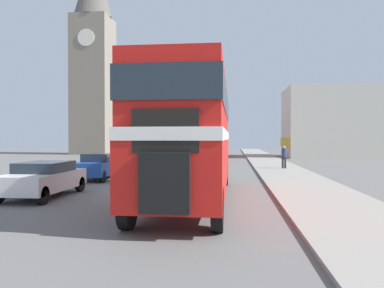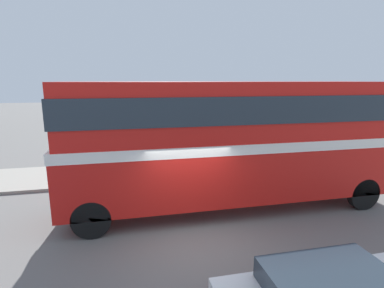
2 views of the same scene
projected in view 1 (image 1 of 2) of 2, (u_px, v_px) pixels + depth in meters
The scene contains 10 objects.
ground_plane at pixel (150, 193), 15.65m from camera, with size 120.00×120.00×0.00m, color slate.
sidewalk_right at pixel (316, 194), 14.92m from camera, with size 3.50×120.00×0.12m.
double_decker_bus at pixel (192, 129), 13.72m from camera, with size 2.55×11.21×4.39m.
bus_distant at pixel (211, 135), 42.55m from camera, with size 2.51×10.99×4.35m.
car_parked_near at pixel (43, 178), 14.48m from camera, with size 1.85×4.05×1.36m.
car_parked_mid at pixel (99, 166), 20.71m from camera, with size 1.66×3.93×1.43m.
car_parked_far at pixel (129, 160), 26.62m from camera, with size 1.79×4.65×1.41m.
pedestrian_walking at pixel (284, 156), 26.76m from camera, with size 0.32×0.32×1.61m.
church_tower at pixel (93, 51), 53.38m from camera, with size 5.43×5.43×28.91m.
shop_building_block at pixel (364, 123), 43.73m from camera, with size 18.03×8.21×8.17m.
Camera 1 is at (3.43, -15.33, 2.29)m, focal length 35.00 mm.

